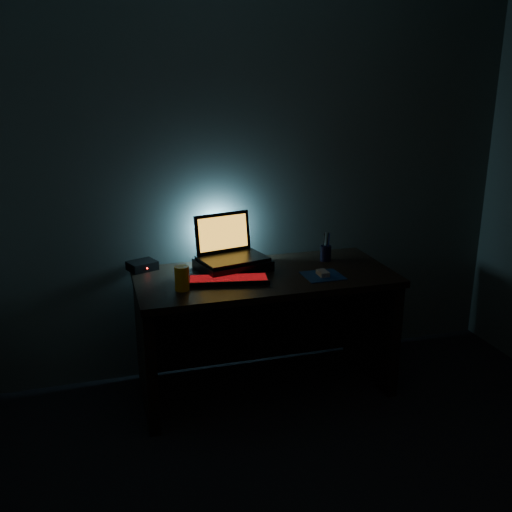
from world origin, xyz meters
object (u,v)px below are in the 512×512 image
Objects in this scene: laptop at (229,248)px; keyboard at (229,280)px; router at (142,266)px; mouse at (323,273)px; juice_glass at (182,278)px; pen_cup at (326,253)px.

keyboard is at bearing -117.30° from laptop.
laptop reaches higher than router.
mouse is (0.48, -0.31, -0.10)m from laptop.
mouse is 0.66× the size of juice_glass.
juice_glass is (-0.82, 0.00, 0.05)m from mouse.
mouse is 0.46× the size of router.
keyboard is at bearing 173.71° from mouse.
laptop is 4.47× the size of pen_cup.
router is (-0.44, 0.35, 0.01)m from keyboard.
mouse is (0.55, -0.05, 0.00)m from keyboard.
pen_cup is at bearing 15.67° from juice_glass.
keyboard is at bearing -60.35° from router.
mouse is 0.30m from pen_cup.
router is at bearing 156.31° from laptop.
laptop is at bearing 146.21° from mouse.
pen_cup is 1.13m from router.
juice_glass is (-0.94, -0.26, 0.02)m from pen_cup.
mouse is at bearing -115.78° from pen_cup.
mouse is at bearing 5.15° from keyboard.
juice_glass is 0.44m from router.
keyboard is 0.55m from mouse.
juice_glass reaches higher than pen_cup.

